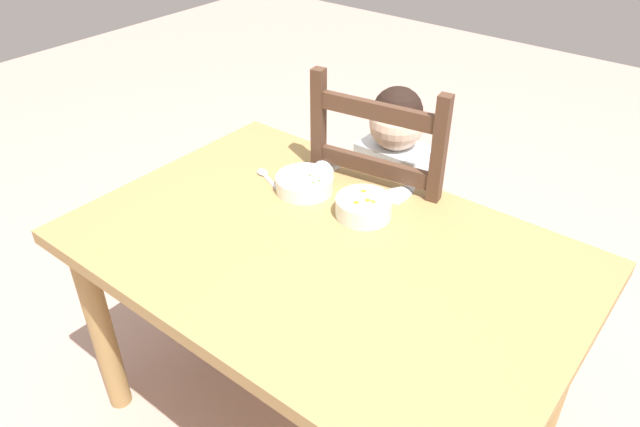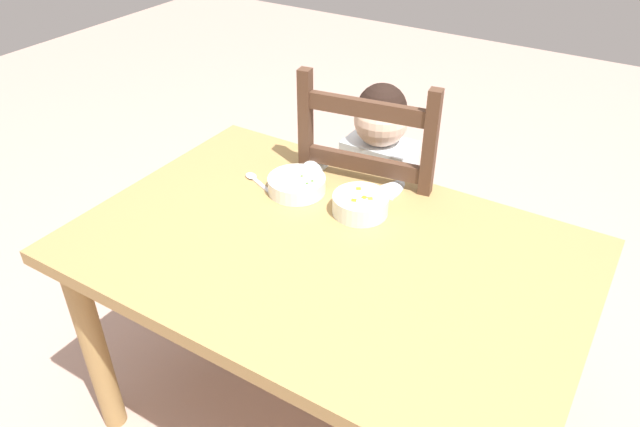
% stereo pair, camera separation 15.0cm
% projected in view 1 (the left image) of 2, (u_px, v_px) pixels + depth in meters
% --- Properties ---
extents(ground_plane, '(8.00, 8.00, 0.00)m').
position_uv_depth(ground_plane, '(322.00, 420.00, 1.93)').
color(ground_plane, tan).
extents(dining_table, '(1.30, 0.86, 0.71)m').
position_uv_depth(dining_table, '(323.00, 276.00, 1.59)').
color(dining_table, '#9F7D49').
rests_on(dining_table, ground).
extents(dining_chair, '(0.48, 0.48, 1.03)m').
position_uv_depth(dining_chair, '(387.00, 224.00, 2.02)').
color(dining_chair, '#4D3223').
rests_on(dining_chair, ground).
extents(child_figure, '(0.32, 0.31, 0.95)m').
position_uv_depth(child_figure, '(388.00, 184.00, 1.94)').
color(child_figure, silver).
rests_on(child_figure, ground).
extents(bowl_of_peas, '(0.17, 0.17, 0.05)m').
position_uv_depth(bowl_of_peas, '(304.00, 183.00, 1.74)').
color(bowl_of_peas, white).
rests_on(bowl_of_peas, dining_table).
extents(bowl_of_carrots, '(0.15, 0.15, 0.05)m').
position_uv_depth(bowl_of_carrots, '(364.00, 206.00, 1.63)').
color(bowl_of_carrots, white).
rests_on(bowl_of_carrots, dining_table).
extents(spoon, '(0.13, 0.07, 0.01)m').
position_uv_depth(spoon, '(265.00, 175.00, 1.82)').
color(spoon, silver).
rests_on(spoon, dining_table).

